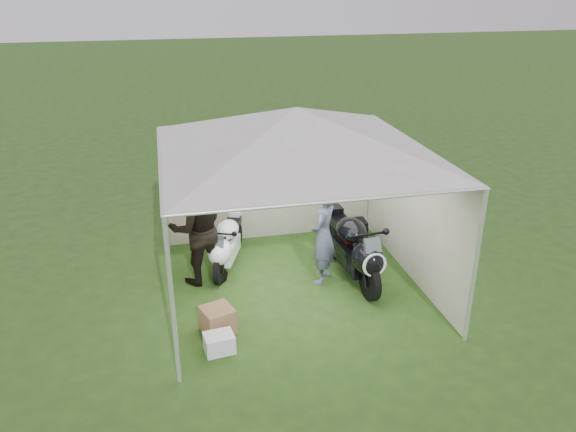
% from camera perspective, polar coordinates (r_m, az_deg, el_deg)
% --- Properties ---
extents(ground, '(80.00, 80.00, 0.00)m').
position_cam_1_polar(ground, '(9.44, 0.74, -7.08)').
color(ground, '#264118').
rests_on(ground, ground).
extents(canopy_tent, '(5.66, 5.66, 3.00)m').
position_cam_1_polar(canopy_tent, '(8.46, 0.78, 8.25)').
color(canopy_tent, silver).
rests_on(canopy_tent, ground).
extents(motorcycle_white, '(0.85, 1.69, 0.87)m').
position_cam_1_polar(motorcycle_white, '(9.80, -6.31, -2.79)').
color(motorcycle_white, black).
rests_on(motorcycle_white, ground).
extents(motorcycle_black, '(0.58, 2.19, 1.08)m').
position_cam_1_polar(motorcycle_black, '(9.40, 6.78, -3.22)').
color(motorcycle_black, black).
rests_on(motorcycle_black, ground).
extents(paddock_stand, '(0.49, 0.32, 0.35)m').
position_cam_1_polar(paddock_stand, '(10.41, 4.54, -2.98)').
color(paddock_stand, blue).
rests_on(paddock_stand, ground).
extents(person_dark_jacket, '(1.03, 0.84, 1.94)m').
position_cam_1_polar(person_dark_jacket, '(9.27, -9.18, -1.23)').
color(person_dark_jacket, black).
rests_on(person_dark_jacket, ground).
extents(person_blue_jacket, '(0.68, 0.73, 1.67)m').
position_cam_1_polar(person_blue_jacket, '(9.22, 3.61, -2.01)').
color(person_blue_jacket, slate).
rests_on(person_blue_jacket, ground).
extents(equipment_box, '(0.47, 0.39, 0.45)m').
position_cam_1_polar(equipment_box, '(10.88, 6.70, -1.55)').
color(equipment_box, black).
rests_on(equipment_box, ground).
extents(crate_0, '(0.44, 0.36, 0.27)m').
position_cam_1_polar(crate_0, '(7.94, -7.01, -12.67)').
color(crate_0, silver).
rests_on(crate_0, ground).
extents(crate_1, '(0.54, 0.54, 0.38)m').
position_cam_1_polar(crate_1, '(8.30, -7.15, -10.42)').
color(crate_1, '#8C6042').
rests_on(crate_1, ground).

